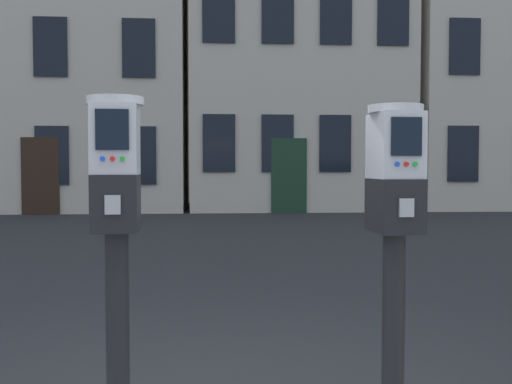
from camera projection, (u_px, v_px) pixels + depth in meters
parking_meter_near_kerb at (116, 215)px, 2.28m from camera, size 0.23×0.26×1.44m
parking_meter_twin_adjacent at (394, 217)px, 2.36m from camera, size 0.23×0.26×1.42m
townhouse_green_painted at (74, 22)px, 18.77m from camera, size 7.07×5.73×11.70m
townhouse_orange_brick at (291, 45)px, 19.78m from camera, size 6.53×6.62×10.67m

